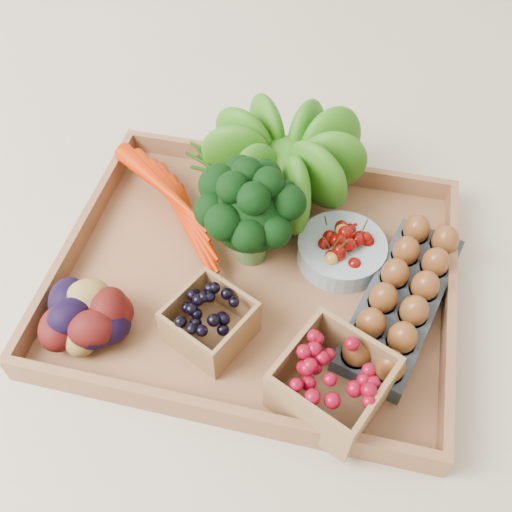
% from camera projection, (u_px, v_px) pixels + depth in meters
% --- Properties ---
extents(ground, '(4.00, 4.00, 0.00)m').
position_uv_depth(ground, '(256.00, 281.00, 0.84)').
color(ground, beige).
rests_on(ground, ground).
extents(tray, '(0.55, 0.45, 0.01)m').
position_uv_depth(tray, '(256.00, 278.00, 0.83)').
color(tray, '#986440').
rests_on(tray, ground).
extents(carrots, '(0.21, 0.15, 0.05)m').
position_uv_depth(carrots, '(186.00, 215.00, 0.86)').
color(carrots, red).
rests_on(carrots, tray).
extents(lettuce, '(0.16, 0.16, 0.16)m').
position_uv_depth(lettuce, '(288.00, 154.00, 0.86)').
color(lettuce, '#205B0E').
rests_on(lettuce, tray).
extents(broccoli, '(0.15, 0.15, 0.12)m').
position_uv_depth(broccoli, '(251.00, 228.00, 0.80)').
color(broccoli, black).
rests_on(broccoli, tray).
extents(cherry_bowl, '(0.13, 0.13, 0.03)m').
position_uv_depth(cherry_bowl, '(341.00, 251.00, 0.83)').
color(cherry_bowl, '#8C9EA5').
rests_on(cherry_bowl, tray).
extents(egg_carton, '(0.16, 0.28, 0.03)m').
position_uv_depth(egg_carton, '(400.00, 303.00, 0.78)').
color(egg_carton, '#3A434B').
rests_on(egg_carton, tray).
extents(potatoes, '(0.16, 0.16, 0.09)m').
position_uv_depth(potatoes, '(89.00, 312.00, 0.73)').
color(potatoes, '#400B0A').
rests_on(potatoes, tray).
extents(punnet_blackberry, '(0.13, 0.13, 0.07)m').
position_uv_depth(punnet_blackberry, '(210.00, 322.00, 0.74)').
color(punnet_blackberry, black).
rests_on(punnet_blackberry, tray).
extents(punnet_raspberry, '(0.16, 0.16, 0.08)m').
position_uv_depth(punnet_raspberry, '(332.00, 382.00, 0.68)').
color(punnet_raspberry, maroon).
rests_on(punnet_raspberry, tray).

